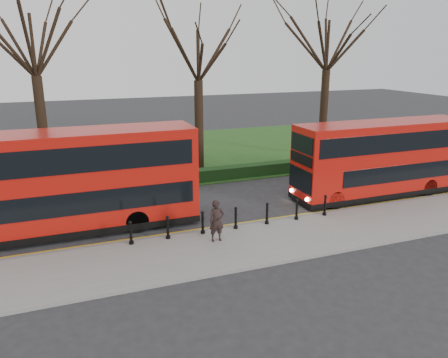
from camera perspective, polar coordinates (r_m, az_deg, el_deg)
name	(u,v)px	position (r m, az deg, el deg)	size (l,w,h in m)	color
ground	(223,221)	(21.43, -0.14, -5.56)	(120.00, 120.00, 0.00)	#28282B
pavement	(248,244)	(18.85, 3.10, -8.53)	(60.00, 4.00, 0.15)	gray
kerb	(230,227)	(20.53, 0.84, -6.34)	(60.00, 0.25, 0.16)	slate
grass_verge	(157,155)	(35.24, -8.77, 3.13)	(60.00, 18.00, 0.06)	#224C19
hedge	(185,177)	(27.42, -5.15, 0.22)	(60.00, 0.90, 0.80)	black
yellow_line_outer	(228,226)	(20.82, 0.54, -6.22)	(60.00, 0.10, 0.01)	yellow
yellow_line_inner	(227,225)	(20.99, 0.34, -6.02)	(60.00, 0.10, 0.01)	yellow
tree_left	(32,38)	(28.63, -23.80, 16.48)	(7.67, 7.67, 11.98)	black
tree_mid	(198,50)	(29.98, -3.44, 16.48)	(7.10, 7.10, 11.10)	black
tree_right	(328,40)	(34.33, 13.46, 17.26)	(7.72, 7.72, 12.06)	black
bollard_row	(236,218)	(20.06, 1.54, -5.14)	(9.70, 0.15, 1.00)	black
bus_lead	(66,183)	(20.74, -19.90, -0.49)	(11.65, 2.67, 4.64)	#B7130C
bus_rear	(383,159)	(26.27, 20.02, 2.46)	(10.63, 2.44, 4.23)	#B7130C
pedestrian	(217,221)	(18.65, -0.96, -5.49)	(0.66, 0.43, 1.82)	black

